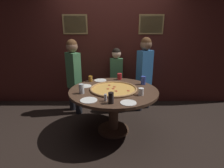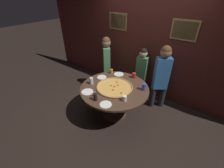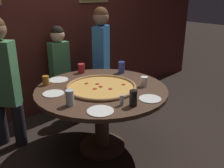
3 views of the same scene
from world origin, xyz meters
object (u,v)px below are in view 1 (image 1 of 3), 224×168
Objects in this scene: drink_cup_by_shaker at (120,76)px; white_plate_far_back at (129,103)px; drink_cup_front_edge at (144,80)px; dining_table at (114,98)px; drink_cup_near_left at (82,89)px; white_plate_left_side at (90,100)px; condiment_shaker at (106,98)px; white_plate_near_front at (101,80)px; drink_cup_far_left at (91,79)px; giant_pizza at (114,89)px; diner_far_left at (74,72)px; diner_side_left at (117,74)px; drink_cup_near_right at (142,92)px; white_plate_right_side at (86,86)px; diner_side_right at (145,70)px; drink_cup_centre_back at (112,98)px.

drink_cup_by_shaker reaches higher than white_plate_far_back.
dining_table is at bearing -152.01° from drink_cup_front_edge.
drink_cup_near_left is (-0.99, -0.45, 0.00)m from drink_cup_front_edge.
white_plate_left_side is 2.39× the size of condiment_shaker.
white_plate_near_front and white_plate_left_side have the same top height.
drink_cup_far_left is 0.71× the size of drink_cup_front_edge.
giant_pizza is 3.51× the size of white_plate_far_back.
drink_cup_front_edge is at bearing -153.27° from diner_far_left.
white_plate_left_side is at bearing -139.90° from drink_cup_front_edge.
diner_far_left is at bearing 136.58° from dining_table.
condiment_shaker is 0.08× the size of diner_side_left.
drink_cup_near_right is at bearing -103.19° from drink_cup_front_edge.
drink_cup_near_right is at bearing -49.95° from white_plate_near_front.
diner_far_left reaches higher than white_plate_right_side.
drink_cup_front_edge is 1.47× the size of condiment_shaker.
white_plate_near_front is 0.15× the size of diner_side_right.
drink_cup_centre_back is at bearing -146.08° from drink_cup_near_right.
white_plate_far_back is at bearing -67.60° from white_plate_near_front.
drink_cup_by_shaker is at bearing -143.11° from diner_far_left.
condiment_shaker is at bearing 24.24° from diner_side_right.
drink_cup_by_shaker is 0.73m from white_plate_right_side.
drink_cup_front_edge reaches higher than drink_cup_near_right.
drink_cup_front_edge is 1.00m from white_plate_right_side.
giant_pizza is 0.54m from drink_cup_centre_back.
drink_cup_by_shaker is 0.51m from drink_cup_front_edge.
drink_cup_far_left is 0.96× the size of drink_cup_near_right.
giant_pizza is at bearing -151.96° from drink_cup_front_edge.
white_plate_near_front is 1.12m from white_plate_far_back.
diner_side_left is at bearing 83.39° from condiment_shaker.
diner_side_right reaches higher than drink_cup_near_right.
white_plate_left_side is at bearing -95.69° from white_plate_near_front.
drink_cup_front_edge reaches higher than condiment_shaker.
drink_cup_near_left is 0.64× the size of white_plate_near_front.
white_plate_far_back is at bearing 35.74° from diner_side_right.
drink_cup_near_right is 0.07× the size of diner_side_right.
drink_cup_centre_back reaches higher than giant_pizza.
diner_side_right is at bearing 72.07° from white_plate_far_back.
dining_table is 6.04× the size of white_plate_left_side.
drink_cup_near_right is at bearing 100.31° from diner_side_left.
white_plate_right_side is at bearing -173.78° from drink_cup_front_edge.
drink_cup_near_left is (-0.87, 0.07, 0.02)m from drink_cup_near_right.
drink_cup_by_shaker is 0.51× the size of white_plate_near_front.
drink_cup_front_edge reaches higher than drink_cup_by_shaker.
white_plate_near_front is (0.23, 0.68, -0.07)m from drink_cup_near_left.
giant_pizza is 5.25× the size of drink_cup_front_edge.
diner_side_right is (1.06, 0.41, 0.07)m from drink_cup_far_left.
diner_side_right is 0.62m from diner_side_left.
drink_cup_near_right is at bearing 33.92° from drink_cup_centre_back.
drink_cup_by_shaker is (0.12, 0.59, 0.21)m from dining_table.
drink_cup_by_shaker is at bearing 78.54° from dining_table.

